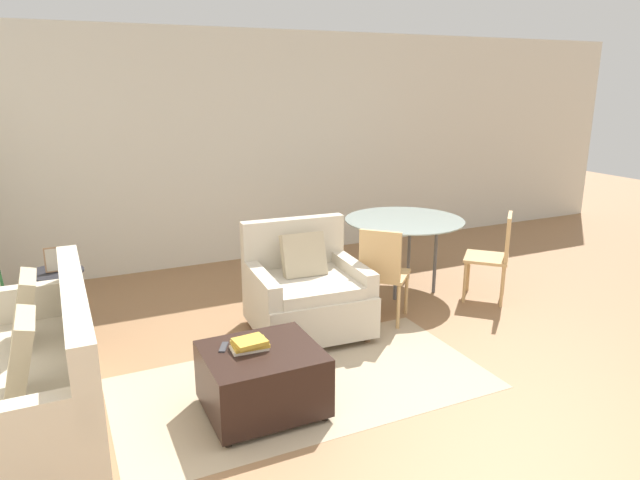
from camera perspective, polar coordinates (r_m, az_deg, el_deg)
name	(u,v)px	position (r m, az deg, el deg)	size (l,w,h in m)	color
ground_plane	(426,425)	(3.97, 10.55, -17.72)	(20.00, 20.00, 0.00)	#936B47
wall_back	(235,149)	(6.99, -8.47, 9.00)	(12.00, 0.06, 2.75)	beige
area_rug	(304,383)	(4.35, -1.59, -14.12)	(2.72, 1.41, 0.01)	tan
couch	(25,388)	(4.10, -27.43, -13.03)	(0.94, 1.89, 0.95)	beige
armchair	(306,293)	(5.06, -1.39, -5.27)	(1.02, 0.96, 0.96)	beige
ottoman	(262,378)	(3.94, -5.80, -13.57)	(0.76, 0.67, 0.45)	black
book_stack	(250,344)	(3.85, -7.04, -10.30)	(0.25, 0.20, 0.07)	beige
tv_remote_primary	(241,343)	(3.96, -7.94, -10.13)	(0.05, 0.15, 0.01)	#333338
tv_remote_secondary	(224,347)	(3.91, -9.62, -10.51)	(0.10, 0.15, 0.01)	#333338
side_table	(58,292)	(5.35, -24.75, -4.72)	(0.45, 0.45, 0.62)	black
picture_frame	(54,260)	(5.26, -25.10, -1.80)	(0.14, 0.07, 0.21)	#8C6647
dining_table	(404,226)	(6.04, 8.41, 1.40)	(1.24, 1.24, 0.77)	#8C9E99
dining_chair_near_left	(382,269)	(5.20, 6.24, -2.90)	(0.59, 0.59, 0.90)	tan
dining_chair_near_right	(496,251)	(5.98, 17.20, -1.05)	(0.59, 0.59, 0.90)	tan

